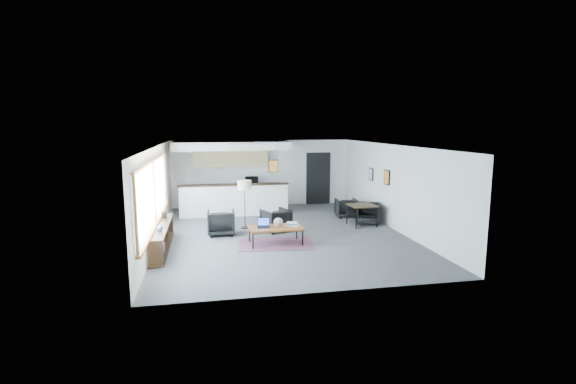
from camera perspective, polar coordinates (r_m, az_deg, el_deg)
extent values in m
cube|color=#474749|center=(12.45, -0.92, -5.71)|extent=(7.00, 9.00, 0.01)
cube|color=white|center=(12.05, -0.95, 6.37)|extent=(7.00, 9.00, 0.01)
cube|color=silver|center=(16.60, -3.65, 2.59)|extent=(7.00, 0.01, 2.60)
cube|color=silver|center=(7.87, 4.81, -4.75)|extent=(7.00, 0.01, 2.60)
cube|color=silver|center=(12.09, -17.53, -0.27)|extent=(0.01, 9.00, 2.60)
cube|color=silver|center=(13.24, 14.17, 0.67)|extent=(0.01, 9.00, 2.60)
cube|color=#8CBFFF|center=(11.17, -17.91, 0.01)|extent=(0.02, 5.80, 1.55)
cube|color=brown|center=(11.31, -17.56, -3.99)|extent=(0.10, 5.95, 0.06)
cube|color=brown|center=(11.07, -18.01, 4.11)|extent=(0.06, 5.95, 0.06)
cube|color=brown|center=(8.34, -20.11, -3.09)|extent=(0.06, 0.06, 1.60)
cube|color=brown|center=(11.17, -17.81, 0.01)|extent=(0.06, 0.06, 1.60)
cube|color=brown|center=(14.02, -16.44, 1.86)|extent=(0.06, 0.06, 1.60)
cube|color=black|center=(11.22, -16.89, -4.48)|extent=(0.35, 3.00, 0.05)
cube|color=black|center=(11.36, -16.75, -7.28)|extent=(0.35, 3.00, 0.05)
cube|color=black|center=(9.90, -17.65, -8.07)|extent=(0.33, 0.04, 0.55)
cube|color=black|center=(11.29, -16.82, -5.92)|extent=(0.33, 0.04, 0.55)
cube|color=black|center=(12.69, -16.17, -4.24)|extent=(0.33, 0.04, 0.55)
cube|color=#3359A5|center=(10.09, -17.51, -8.66)|extent=(0.18, 0.04, 0.20)
cube|color=silver|center=(10.25, -17.41, -8.32)|extent=(0.18, 0.04, 0.22)
cube|color=maroon|center=(10.41, -17.31, -7.99)|extent=(0.18, 0.04, 0.24)
cube|color=black|center=(10.57, -17.21, -7.82)|extent=(0.18, 0.04, 0.20)
cube|color=#3359A5|center=(10.73, -17.11, -7.51)|extent=(0.18, 0.04, 0.22)
cube|color=silver|center=(10.89, -17.02, -7.21)|extent=(0.18, 0.04, 0.24)
cube|color=maroon|center=(11.06, -16.93, -7.06)|extent=(0.18, 0.04, 0.20)
cube|color=black|center=(11.22, -16.84, -6.78)|extent=(0.18, 0.04, 0.22)
cube|color=#3359A5|center=(11.38, -16.76, -6.50)|extent=(0.18, 0.03, 0.24)
cube|color=silver|center=(11.55, -16.67, -6.37)|extent=(0.18, 0.03, 0.20)
cube|color=maroon|center=(11.71, -16.59, -6.10)|extent=(0.18, 0.03, 0.22)
cube|color=black|center=(11.87, -16.52, -5.84)|extent=(0.18, 0.04, 0.24)
cube|color=black|center=(11.97, -16.53, -3.06)|extent=(0.14, 0.02, 0.18)
sphere|color=#264C99|center=(10.61, -17.13, -4.74)|extent=(0.14, 0.14, 0.14)
cube|color=white|center=(14.82, -7.33, -1.19)|extent=(3.80, 0.25, 1.10)
cube|color=black|center=(14.73, -7.38, 0.96)|extent=(3.85, 0.32, 0.04)
cube|color=white|center=(16.26, -7.66, -0.63)|extent=(3.80, 0.60, 0.90)
cube|color=#2D2D2D|center=(16.19, -7.69, 0.97)|extent=(3.82, 0.62, 0.04)
cube|color=tan|center=(16.23, -7.80, 4.68)|extent=(2.80, 0.35, 0.70)
cube|color=white|center=(15.50, -7.69, 6.33)|extent=(4.20, 1.80, 0.30)
cube|color=black|center=(14.81, -2.01, 3.57)|extent=(0.35, 0.03, 0.45)
cube|color=orange|center=(14.80, -2.00, 3.56)|extent=(0.30, 0.01, 0.40)
cube|color=black|center=(16.99, 4.12, 1.89)|extent=(1.00, 0.12, 2.10)
cube|color=white|center=(16.87, 2.40, 1.86)|extent=(0.06, 0.10, 2.10)
cube|color=white|center=(17.14, 5.79, 1.93)|extent=(0.06, 0.10, 2.10)
cube|color=white|center=(16.90, 4.15, 5.50)|extent=(1.10, 0.10, 0.06)
cube|color=silver|center=(14.15, -4.92, 6.57)|extent=(1.60, 0.04, 0.04)
cylinder|color=silver|center=(14.10, -7.56, 6.19)|extent=(0.07, 0.07, 0.09)
cylinder|color=silver|center=(14.13, -5.73, 6.23)|extent=(0.07, 0.07, 0.09)
cylinder|color=silver|center=(14.18, -3.91, 6.26)|extent=(0.07, 0.07, 0.09)
cylinder|color=silver|center=(14.24, -2.10, 6.29)|extent=(0.07, 0.07, 0.09)
cube|color=black|center=(13.56, 13.37, 1.96)|extent=(0.03, 0.38, 0.48)
cube|color=orange|center=(13.55, 13.31, 1.96)|extent=(0.00, 0.32, 0.42)
cube|color=black|center=(14.75, 11.29, 2.40)|extent=(0.03, 0.34, 0.44)
cube|color=#859FC5|center=(14.74, 11.24, 2.39)|extent=(0.00, 0.28, 0.38)
cube|color=#532E40|center=(11.39, -1.69, -7.07)|extent=(2.12, 1.56, 0.01)
cube|color=brown|center=(11.28, -1.70, -4.93)|extent=(1.47, 0.82, 0.06)
cube|color=black|center=(10.92, -4.82, -6.71)|extent=(0.03, 0.03, 0.42)
cube|color=black|center=(11.55, -5.28, -5.82)|extent=(0.03, 0.03, 0.42)
cube|color=black|center=(11.17, 2.01, -6.31)|extent=(0.03, 0.03, 0.42)
cube|color=black|center=(11.79, 1.18, -5.48)|extent=(0.03, 0.03, 0.42)
cube|color=black|center=(10.97, -1.37, -5.51)|extent=(1.38, 0.08, 0.03)
cube|color=black|center=(11.61, -2.02, -4.70)|extent=(1.38, 0.08, 0.03)
cube|color=black|center=(11.24, -3.34, -4.81)|extent=(0.35, 0.26, 0.02)
cube|color=black|center=(11.32, -3.39, -4.07)|extent=(0.34, 0.08, 0.22)
cube|color=blue|center=(11.32, -3.39, -4.08)|extent=(0.30, 0.06, 0.19)
sphere|color=gray|center=(11.24, -1.34, -4.18)|extent=(0.25, 0.25, 0.25)
cube|color=silver|center=(11.41, 0.60, -4.53)|extent=(0.37, 0.32, 0.04)
cube|color=#3359A5|center=(11.40, 0.60, -4.36)|extent=(0.33, 0.29, 0.03)
cube|color=silver|center=(11.37, 0.54, -4.23)|extent=(0.31, 0.27, 0.03)
cube|color=#E5590C|center=(11.07, -0.75, -5.04)|extent=(0.10, 0.10, 0.01)
imported|color=black|center=(12.38, -9.13, -3.99)|extent=(0.79, 0.75, 0.80)
imported|color=black|center=(12.64, -1.67, -3.70)|extent=(0.94, 0.91, 0.76)
cylinder|color=black|center=(13.18, -5.88, -4.83)|extent=(0.27, 0.27, 0.03)
cylinder|color=black|center=(13.04, -5.93, -2.10)|extent=(0.02, 0.02, 1.26)
cylinder|color=beige|center=(12.92, -5.98, 0.96)|extent=(0.45, 0.45, 0.28)
cube|color=black|center=(13.46, 10.10, -1.82)|extent=(0.86, 0.86, 0.04)
cylinder|color=black|center=(13.07, 9.31, -3.65)|extent=(0.04, 0.04, 0.64)
cylinder|color=black|center=(13.70, 8.07, -3.02)|extent=(0.04, 0.04, 0.64)
cylinder|color=black|center=(13.38, 12.09, -3.44)|extent=(0.04, 0.04, 0.64)
cylinder|color=black|center=(14.00, 10.76, -2.84)|extent=(0.04, 0.04, 0.64)
imported|color=black|center=(13.84, 10.91, -2.97)|extent=(0.81, 0.79, 0.64)
imported|color=black|center=(14.72, 7.97, -2.23)|extent=(0.64, 0.60, 0.62)
imported|color=black|center=(16.22, -4.99, 1.71)|extent=(0.53, 0.33, 0.34)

